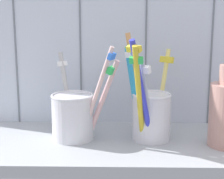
% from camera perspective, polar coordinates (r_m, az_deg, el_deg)
% --- Properties ---
extents(counter_slab, '(0.64, 0.22, 0.02)m').
position_cam_1_polar(counter_slab, '(0.65, -0.02, -8.84)').
color(counter_slab, '#9EA3A8').
rests_on(counter_slab, ground).
extents(tile_wall_back, '(0.64, 0.02, 0.45)m').
position_cam_1_polar(tile_wall_back, '(0.73, 0.18, 10.77)').
color(tile_wall_back, silver).
rests_on(tile_wall_back, ground).
extents(toothbrush_cup_left, '(0.12, 0.10, 0.17)m').
position_cam_1_polar(toothbrush_cup_left, '(0.65, -5.95, -3.86)').
color(toothbrush_cup_left, silver).
rests_on(toothbrush_cup_left, counter_slab).
extents(toothbrush_cup_right, '(0.09, 0.14, 0.19)m').
position_cam_1_polar(toothbrush_cup_right, '(0.64, 5.90, -3.35)').
color(toothbrush_cup_right, silver).
rests_on(toothbrush_cup_right, counter_slab).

